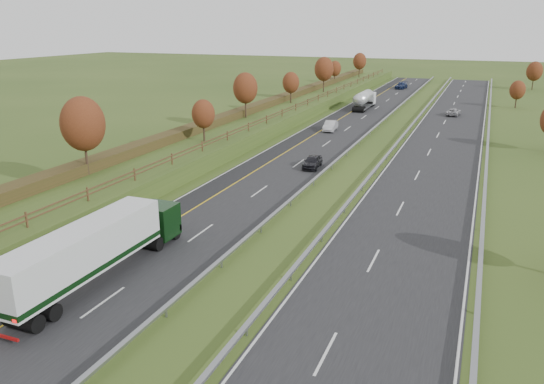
{
  "coord_description": "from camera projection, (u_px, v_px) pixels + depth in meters",
  "views": [
    {
      "loc": [
        21.39,
        -11.68,
        16.13
      ],
      "look_at": [
        5.06,
        28.94,
        2.2
      ],
      "focal_mm": 35.0,
      "sensor_mm": 36.0,
      "label": 1
    }
  ],
  "objects": [
    {
      "name": "ground",
      "position": [
        368.0,
        154.0,
        68.6
      ],
      "size": [
        400.0,
        400.0,
        0.0
      ],
      "primitive_type": "plane",
      "color": "#34491A",
      "rests_on": "ground"
    },
    {
      "name": "near_carriageway",
      "position": [
        320.0,
        142.0,
        75.86
      ],
      "size": [
        10.5,
        200.0,
        0.04
      ],
      "primitive_type": "cube",
      "color": "black",
      "rests_on": "ground"
    },
    {
      "name": "far_carriageway",
      "position": [
        440.0,
        151.0,
        70.0
      ],
      "size": [
        10.5,
        200.0,
        0.04
      ],
      "primitive_type": "cube",
      "color": "black",
      "rests_on": "ground"
    },
    {
      "name": "hard_shoulder",
      "position": [
        295.0,
        140.0,
        77.19
      ],
      "size": [
        3.0,
        200.0,
        0.04
      ],
      "primitive_type": "cube",
      "color": "black",
      "rests_on": "ground"
    },
    {
      "name": "lane_markings",
      "position": [
        364.0,
        145.0,
        73.47
      ],
      "size": [
        26.75,
        200.0,
        0.01
      ],
      "color": "silver",
      "rests_on": "near_carriageway"
    },
    {
      "name": "embankment_left",
      "position": [
        238.0,
        128.0,
        80.19
      ],
      "size": [
        12.0,
        200.0,
        2.0
      ],
      "primitive_type": "cube",
      "color": "#34491A",
      "rests_on": "ground"
    },
    {
      "name": "hedge_left",
      "position": [
        226.0,
        117.0,
        80.43
      ],
      "size": [
        2.2,
        180.0,
        1.1
      ],
      "primitive_type": "cube",
      "color": "#343215",
      "rests_on": "embankment_left"
    },
    {
      "name": "fence_left",
      "position": [
        264.0,
        119.0,
        77.7
      ],
      "size": [
        0.12,
        189.06,
        1.2
      ],
      "color": "#422B19",
      "rests_on": "embankment_left"
    },
    {
      "name": "median_barrier_near",
      "position": [
        359.0,
        141.0,
        73.65
      ],
      "size": [
        0.32,
        200.0,
        0.71
      ],
      "color": "gray",
      "rests_on": "ground"
    },
    {
      "name": "median_barrier_far",
      "position": [
        396.0,
        144.0,
        71.84
      ],
      "size": [
        0.32,
        200.0,
        0.71
      ],
      "color": "gray",
      "rests_on": "ground"
    },
    {
      "name": "outer_barrier_far",
      "position": [
        487.0,
        151.0,
        67.75
      ],
      "size": [
        0.32,
        200.0,
        0.71
      ],
      "color": "gray",
      "rests_on": "ground"
    },
    {
      "name": "trees_left",
      "position": [
        229.0,
        96.0,
        75.45
      ],
      "size": [
        6.64,
        164.3,
        7.66
      ],
      "color": "#2D2116",
      "rests_on": "embankment_left"
    },
    {
      "name": "trees_far",
      "position": [
        540.0,
        97.0,
        89.81
      ],
      "size": [
        8.45,
        118.6,
        7.12
      ],
      "color": "#2D2116",
      "rests_on": "ground"
    },
    {
      "name": "box_lorry",
      "position": [
        96.0,
        248.0,
        34.08
      ],
      "size": [
        2.58,
        16.28,
        4.06
      ],
      "color": "black",
      "rests_on": "near_carriageway"
    },
    {
      "name": "road_tanker",
      "position": [
        364.0,
        99.0,
        104.64
      ],
      "size": [
        2.4,
        11.22,
        3.46
      ],
      "color": "silver",
      "rests_on": "near_carriageway"
    },
    {
      "name": "car_dark_near",
      "position": [
        312.0,
        162.0,
        61.8
      ],
      "size": [
        2.02,
        4.41,
        1.47
      ],
      "primitive_type": "imported",
      "rotation": [
        0.0,
        0.0,
        0.07
      ],
      "color": "black",
      "rests_on": "near_carriageway"
    },
    {
      "name": "car_silver_mid",
      "position": [
        330.0,
        126.0,
        83.28
      ],
      "size": [
        2.01,
        4.84,
        1.56
      ],
      "primitive_type": "imported",
      "rotation": [
        0.0,
        0.0,
        0.08
      ],
      "color": "#B9B8BE",
      "rests_on": "near_carriageway"
    },
    {
      "name": "car_small_far",
      "position": [
        401.0,
        85.0,
        137.29
      ],
      "size": [
        2.85,
        5.85,
        1.64
      ],
      "primitive_type": "imported",
      "rotation": [
        0.0,
        0.0,
        -0.1
      ],
      "color": "#172349",
      "rests_on": "near_carriageway"
    },
    {
      "name": "car_oncoming",
      "position": [
        453.0,
        112.0,
        97.19
      ],
      "size": [
        2.57,
        4.79,
        1.28
      ],
      "primitive_type": "imported",
      "rotation": [
        0.0,
        0.0,
        3.04
      ],
      "color": "#A5A4A9",
      "rests_on": "far_carriageway"
    }
  ]
}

